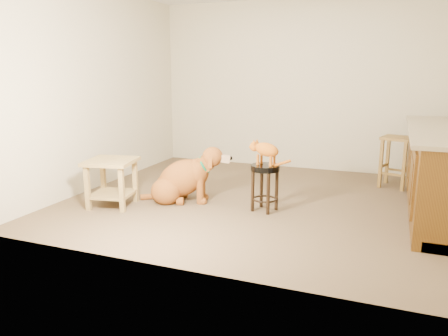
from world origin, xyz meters
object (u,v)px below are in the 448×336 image
at_px(wood_stool, 396,161).
at_px(side_table, 112,176).
at_px(padded_stool, 265,178).
at_px(tabby_kitten, 265,150).
at_px(golden_retriever, 183,180).

bearing_deg(wood_stool, side_table, -145.63).
distance_m(padded_stool, tabby_kitten, 0.32).
height_order(golden_retriever, tabby_kitten, tabby_kitten).
bearing_deg(side_table, golden_retriever, 34.14).
bearing_deg(padded_stool, side_table, -164.42).
bearing_deg(side_table, padded_stool, 15.58).
xyz_separation_m(padded_stool, tabby_kitten, (-0.01, 0.00, 0.32)).
relative_size(padded_stool, tabby_kitten, 1.07).
xyz_separation_m(wood_stool, side_table, (-3.04, -2.08, 0.01)).
xyz_separation_m(padded_stool, wood_stool, (1.35, 1.61, -0.02)).
bearing_deg(padded_stool, wood_stool, 50.05).
height_order(wood_stool, side_table, wood_stool).
distance_m(wood_stool, side_table, 3.68).
bearing_deg(wood_stool, tabby_kitten, -130.23).
bearing_deg(tabby_kitten, padded_stool, -5.72).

